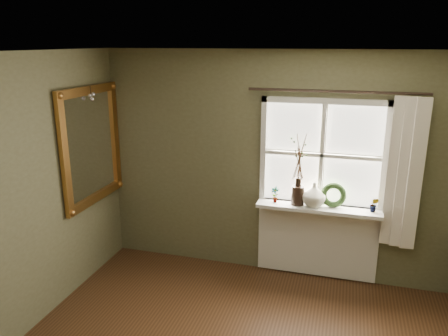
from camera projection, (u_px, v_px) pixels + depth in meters
ceiling at (212, 55)px, 2.54m from camera, size 4.50×4.50×0.00m
wall_back at (273, 165)px, 5.03m from camera, size 4.00×0.10×2.60m
window_frame at (322, 155)px, 4.77m from camera, size 1.36×0.06×1.24m
window_sill at (318, 208)px, 4.83m from camera, size 1.36×0.26×0.04m
window_apron at (317, 240)px, 5.05m from camera, size 1.36×0.04×0.88m
dark_jug at (298, 195)px, 4.85m from camera, size 0.15×0.15×0.21m
cream_vase at (314, 195)px, 4.80m from camera, size 0.33×0.33×0.27m
wreath at (333, 198)px, 4.79m from camera, size 0.29×0.15×0.28m
potted_plant_left at (275, 195)px, 4.93m from camera, size 0.11×0.09×0.18m
potted_plant_right at (374, 205)px, 4.65m from camera, size 0.11×0.10×0.16m
curtain at (404, 174)px, 4.49m from camera, size 0.36×0.12×1.59m
curtain_rod at (336, 91)px, 4.49m from camera, size 1.84×0.03×0.03m
gilt_mirror at (92, 145)px, 4.91m from camera, size 0.10×1.11×1.33m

